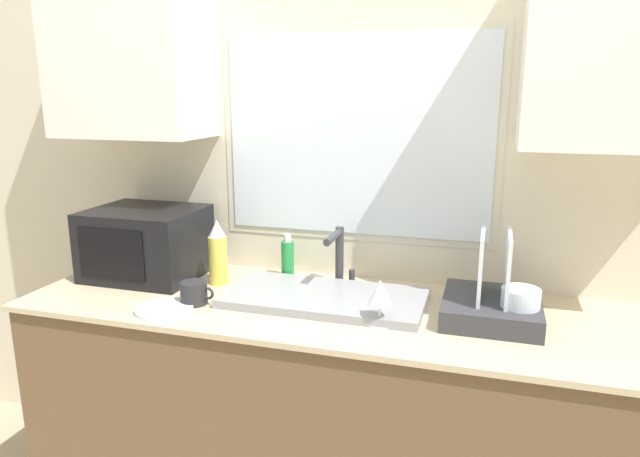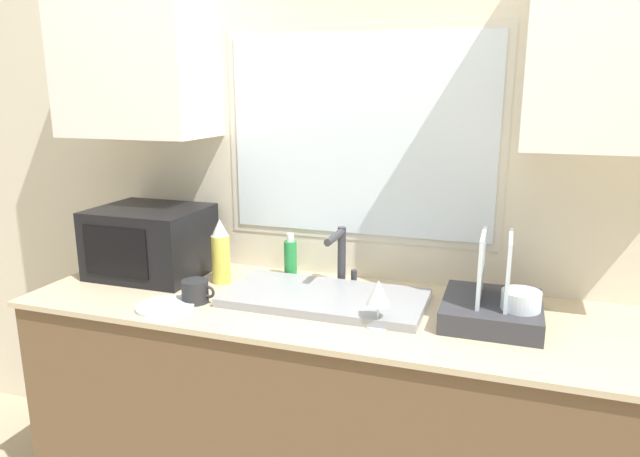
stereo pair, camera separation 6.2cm
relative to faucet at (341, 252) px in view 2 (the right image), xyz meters
The scene contains 11 objects.
countertop 0.61m from the faucet, 80.86° to the right, with size 2.21×0.68×0.88m.
wall_back 0.39m from the faucet, 75.56° to the left, with size 6.00×0.38×2.60m.
sink_basin 0.21m from the faucet, 91.42° to the right, with size 0.70×0.35×0.03m.
faucet is the anchor object (origin of this frame).
microwave 0.78m from the faucet, behind, with size 0.43×0.36×0.27m.
dish_rack 0.60m from the faucet, 16.65° to the right, with size 0.31×0.34×0.29m.
spray_bottle 0.46m from the faucet, 166.94° to the right, with size 0.07×0.07×0.25m.
soap_bottle 0.23m from the faucet, behind, with size 0.05×0.05×0.18m.
mug_near_sink 0.55m from the faucet, 143.21° to the right, with size 0.12×0.09×0.08m.
wine_glass 0.40m from the faucet, 56.16° to the right, with size 0.08×0.08×0.16m.
small_plate 0.66m from the faucet, 140.88° to the right, with size 0.20×0.20×0.01m.
Camera 2 is at (0.56, -1.46, 1.61)m, focal length 32.00 mm.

